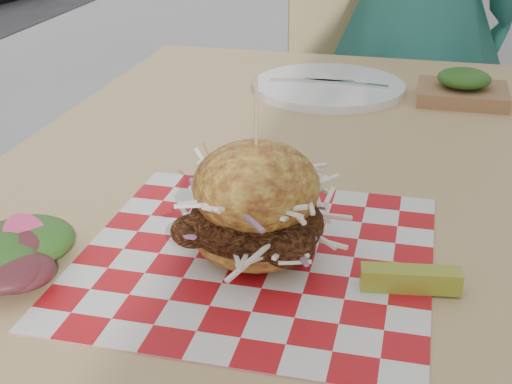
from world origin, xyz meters
TOP-DOWN VIEW (x-y plane):
  - diner at (0.29, 0.61)m, footprint 0.64×0.49m
  - patio_table at (0.16, -0.32)m, footprint 0.80×1.20m
  - patio_chair at (0.13, 0.64)m, footprint 0.52×0.53m
  - paper_liner at (0.17, -0.58)m, footprint 0.36×0.36m
  - sandwich at (0.17, -0.58)m, footprint 0.17×0.17m
  - pickle_spear at (0.33, -0.60)m, footprint 0.10×0.04m
  - side_salad at (-0.07, -0.66)m, footprint 0.14×0.14m
  - place_setting at (0.16, 0.02)m, footprint 0.27×0.27m
  - kraft_tray at (0.39, 0.02)m, footprint 0.15×0.12m

SIDE VIEW (x-z plane):
  - patio_chair at x=0.13m, z-range 0.08..1.03m
  - patio_table at x=0.16m, z-range 0.30..1.05m
  - paper_liner at x=0.17m, z-range 0.75..0.75m
  - place_setting at x=0.16m, z-range 0.75..0.77m
  - pickle_spear at x=0.33m, z-range 0.75..0.77m
  - side_salad at x=-0.07m, z-range 0.74..0.79m
  - kraft_tray at x=0.39m, z-range 0.74..0.80m
  - diner at x=0.29m, z-range 0.00..1.57m
  - sandwich at x=0.17m, z-range 0.71..0.90m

